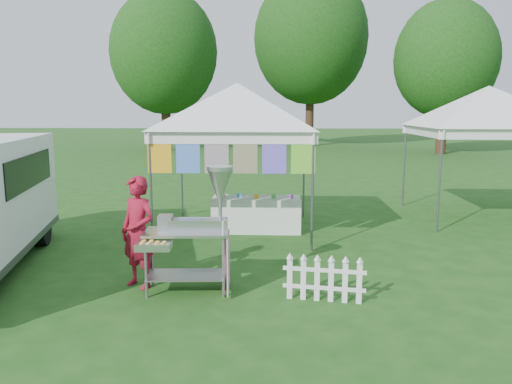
{
  "coord_description": "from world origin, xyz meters",
  "views": [
    {
      "loc": [
        0.8,
        -6.51,
        2.48
      ],
      "look_at": [
        0.45,
        1.8,
        1.1
      ],
      "focal_mm": 35.0,
      "sensor_mm": 36.0,
      "label": 1
    }
  ],
  "objects": [
    {
      "name": "tree_mid",
      "position": [
        3.0,
        28.0,
        7.14
      ],
      "size": [
        7.6,
        7.6,
        11.52
      ],
      "color": "#372514",
      "rests_on": "ground"
    },
    {
      "name": "donut_cart",
      "position": [
        -0.25,
        0.02,
        1.02
      ],
      "size": [
        1.24,
        0.92,
        1.73
      ],
      "rotation": [
        0.0,
        0.0,
        0.06
      ],
      "color": "gray",
      "rests_on": "ground"
    },
    {
      "name": "picket_fence",
      "position": [
        1.42,
        -0.27,
        0.29
      ],
      "size": [
        1.07,
        0.19,
        0.56
      ],
      "rotation": [
        0.0,
        0.0,
        -0.16
      ],
      "color": "white",
      "rests_on": "ground"
    },
    {
      "name": "tree_right",
      "position": [
        10.0,
        22.0,
        5.18
      ],
      "size": [
        5.6,
        5.6,
        8.42
      ],
      "color": "#372514",
      "rests_on": "ground"
    },
    {
      "name": "display_table",
      "position": [
        0.39,
        3.52,
        0.35
      ],
      "size": [
        1.8,
        0.7,
        0.7
      ],
      "primitive_type": "cube",
      "color": "white",
      "rests_on": "ground"
    },
    {
      "name": "ground",
      "position": [
        0.0,
        0.0,
        0.0
      ],
      "size": [
        120.0,
        120.0,
        0.0
      ],
      "primitive_type": "plane",
      "color": "#1A4915",
      "rests_on": "ground"
    },
    {
      "name": "vendor",
      "position": [
        -1.13,
        0.18,
        0.79
      ],
      "size": [
        0.69,
        0.62,
        1.58
      ],
      "primitive_type": "imported",
      "rotation": [
        0.0,
        0.0,
        -0.53
      ],
      "color": "maroon",
      "rests_on": "ground"
    },
    {
      "name": "canopy_main",
      "position": [
        0.0,
        3.49,
        2.99
      ],
      "size": [
        4.24,
        4.24,
        3.45
      ],
      "color": "#59595E",
      "rests_on": "ground"
    },
    {
      "name": "tree_left",
      "position": [
        -6.0,
        24.0,
        5.83
      ],
      "size": [
        6.4,
        6.4,
        9.53
      ],
      "color": "#372514",
      "rests_on": "ground"
    },
    {
      "name": "canopy_right",
      "position": [
        5.5,
        5.0,
        2.99
      ],
      "size": [
        4.24,
        4.24,
        3.45
      ],
      "color": "#59595E",
      "rests_on": "ground"
    }
  ]
}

